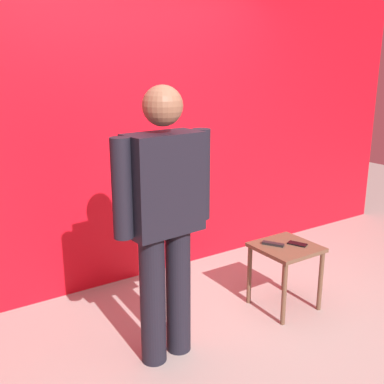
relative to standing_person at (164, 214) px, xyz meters
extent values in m
plane|color=#9E9991|center=(0.60, -0.25, -0.99)|extent=(12.00, 12.00, 0.00)
cube|color=red|center=(0.60, 1.23, 0.37)|extent=(6.14, 0.12, 2.73)
cylinder|color=black|center=(-0.10, -0.01, -0.55)|extent=(0.18, 0.18, 0.87)
cylinder|color=black|center=(0.10, 0.01, -0.55)|extent=(0.18, 0.18, 0.87)
cube|color=black|center=(0.00, 0.00, 0.19)|extent=(0.49, 0.27, 0.62)
cube|color=red|center=(-0.01, 0.12, 0.22)|extent=(0.13, 0.02, 0.52)
cube|color=#B2333D|center=(-0.01, 0.13, 0.20)|extent=(0.05, 0.01, 0.47)
cylinder|color=black|center=(-0.29, -0.02, 0.21)|extent=(0.12, 0.12, 0.59)
cylinder|color=black|center=(0.29, 0.02, 0.21)|extent=(0.12, 0.12, 0.59)
sphere|color=brown|center=(0.00, 0.00, 0.66)|extent=(0.24, 0.24, 0.24)
cube|color=brown|center=(1.11, 0.03, -0.48)|extent=(0.45, 0.45, 0.03)
cylinder|color=brown|center=(0.91, -0.16, -0.74)|extent=(0.04, 0.04, 0.49)
cylinder|color=brown|center=(1.30, -0.16, -0.74)|extent=(0.04, 0.04, 0.49)
cylinder|color=brown|center=(0.91, 0.23, -0.74)|extent=(0.04, 0.04, 0.49)
cylinder|color=brown|center=(1.30, 0.23, -0.74)|extent=(0.04, 0.04, 0.49)
cube|color=black|center=(1.19, 0.00, -0.46)|extent=(0.12, 0.16, 0.01)
cube|color=black|center=(1.02, 0.10, -0.46)|extent=(0.13, 0.17, 0.02)
camera|label=1|loc=(-1.34, -2.33, 0.88)|focal=42.99mm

